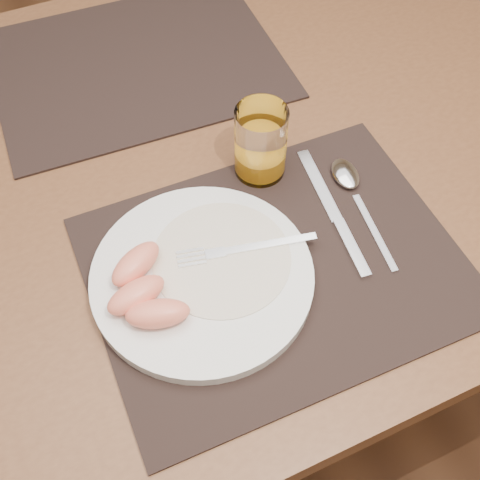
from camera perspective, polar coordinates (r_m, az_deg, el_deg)
name	(u,v)px	position (r m, az deg, el deg)	size (l,w,h in m)	color
ground	(211,366)	(1.50, -2.81, -11.85)	(5.00, 5.00, 0.00)	brown
table	(193,193)	(0.93, -4.46, 4.51)	(1.40, 0.90, 0.75)	brown
placemat_near	(276,266)	(0.75, 3.42, -2.49)	(0.45, 0.35, 0.00)	black
placemat_far	(137,64)	(1.02, -9.79, 16.16)	(0.45, 0.35, 0.00)	black
plate	(202,277)	(0.73, -3.60, -3.48)	(0.27, 0.27, 0.02)	white
plate_dressing	(222,258)	(0.73, -1.77, -1.69)	(0.17, 0.17, 0.00)	white
fork	(235,250)	(0.74, -0.50, -0.98)	(0.17, 0.05, 0.00)	silver
knife	(338,221)	(0.79, 9.23, 1.82)	(0.04, 0.22, 0.01)	silver
spoon	(349,182)	(0.83, 10.34, 5.45)	(0.05, 0.19, 0.01)	silver
juice_glass	(261,145)	(0.81, 1.96, 8.95)	(0.07, 0.07, 0.11)	white
grapefruit_wedges	(143,290)	(0.70, -9.18, -4.73)	(0.09, 0.13, 0.03)	#FF8968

